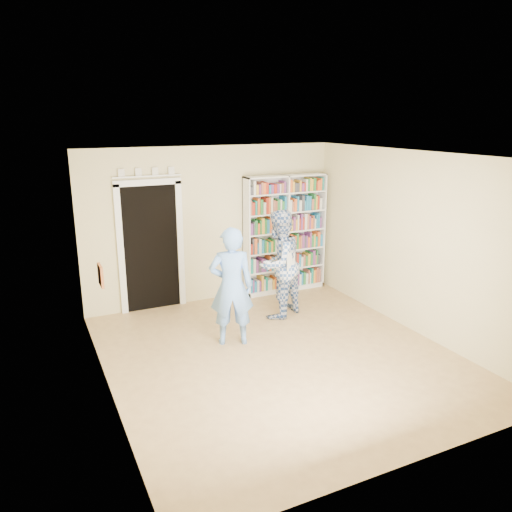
{
  "coord_description": "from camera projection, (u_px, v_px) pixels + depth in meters",
  "views": [
    {
      "loc": [
        -2.95,
        -5.49,
        3.16
      ],
      "look_at": [
        0.08,
        0.9,
        1.18
      ],
      "focal_mm": 35.0,
      "sensor_mm": 36.0,
      "label": 1
    }
  ],
  "objects": [
    {
      "name": "wall_art",
      "position": [
        101.0,
        275.0,
        5.73
      ],
      "size": [
        0.03,
        0.25,
        0.25
      ],
      "primitive_type": "cube",
      "color": "brown",
      "rests_on": "wall_left"
    },
    {
      "name": "ceiling",
      "position": [
        281.0,
        155.0,
        6.12
      ],
      "size": [
        5.0,
        5.0,
        0.0
      ],
      "primitive_type": "plane",
      "rotation": [
        3.14,
        0.0,
        0.0
      ],
      "color": "white",
      "rests_on": "wall_back"
    },
    {
      "name": "bookshelf",
      "position": [
        285.0,
        234.0,
        9.15
      ],
      "size": [
        1.57,
        0.29,
        2.16
      ],
      "rotation": [
        0.0,
        0.0,
        0.42
      ],
      "color": "white",
      "rests_on": "floor"
    },
    {
      "name": "wall_right",
      "position": [
        414.0,
        243.0,
        7.42
      ],
      "size": [
        0.0,
        5.0,
        5.0
      ],
      "primitive_type": "plane",
      "rotation": [
        1.57,
        0.0,
        -1.57
      ],
      "color": "beige",
      "rests_on": "floor"
    },
    {
      "name": "paper_sheet",
      "position": [
        291.0,
        261.0,
        7.78
      ],
      "size": [
        0.19,
        0.1,
        0.29
      ],
      "primitive_type": "cube",
      "rotation": [
        0.0,
        0.0,
        0.46
      ],
      "color": "white",
      "rests_on": "man_plaid"
    },
    {
      "name": "man_plaid",
      "position": [
        279.0,
        264.0,
        7.99
      ],
      "size": [
        1.06,
        0.98,
        1.76
      ],
      "primitive_type": "imported",
      "rotation": [
        0.0,
        0.0,
        3.6
      ],
      "color": "#2E4F8D",
      "rests_on": "floor"
    },
    {
      "name": "wall_left",
      "position": [
        102.0,
        285.0,
        5.56
      ],
      "size": [
        0.0,
        5.0,
        5.0
      ],
      "primitive_type": "plane",
      "rotation": [
        1.57,
        0.0,
        1.57
      ],
      "color": "beige",
      "rests_on": "floor"
    },
    {
      "name": "doorway",
      "position": [
        151.0,
        241.0,
        8.23
      ],
      "size": [
        1.1,
        0.08,
        2.43
      ],
      "color": "black",
      "rests_on": "floor"
    },
    {
      "name": "man_blue",
      "position": [
        231.0,
        287.0,
        7.01
      ],
      "size": [
        0.72,
        0.59,
        1.71
      ],
      "primitive_type": "imported",
      "rotation": [
        0.0,
        0.0,
        2.81
      ],
      "color": "#689BE8",
      "rests_on": "floor"
    },
    {
      "name": "floor",
      "position": [
        279.0,
        355.0,
        6.85
      ],
      "size": [
        5.0,
        5.0,
        0.0
      ],
      "primitive_type": "plane",
      "color": "#9E774C",
      "rests_on": "ground"
    },
    {
      "name": "wall_back",
      "position": [
        212.0,
        225.0,
        8.66
      ],
      "size": [
        4.5,
        0.0,
        4.5
      ],
      "primitive_type": "plane",
      "rotation": [
        1.57,
        0.0,
        0.0
      ],
      "color": "beige",
      "rests_on": "floor"
    }
  ]
}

